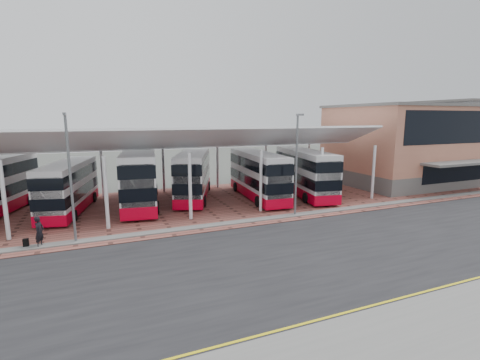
{
  "coord_description": "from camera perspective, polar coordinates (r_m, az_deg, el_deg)",
  "views": [
    {
      "loc": [
        -12.49,
        -16.9,
        7.77
      ],
      "look_at": [
        -1.83,
        8.61,
        2.81
      ],
      "focal_mm": 26.0,
      "sensor_mm": 36.0,
      "label": 1
    }
  ],
  "objects": [
    {
      "name": "canopy",
      "position": [
        31.58,
        -10.84,
        6.41
      ],
      "size": [
        37.0,
        11.63,
        7.07
      ],
      "color": "silver",
      "rests_on": "ground"
    },
    {
      "name": "sidewalk",
      "position": [
        16.67,
        32.55,
        -19.05
      ],
      "size": [
        120.0,
        4.0,
        0.14
      ],
      "primitive_type": "cube",
      "color": "#61615F",
      "rests_on": "ground"
    },
    {
      "name": "forecourt",
      "position": [
        34.12,
        3.09,
        -2.95
      ],
      "size": [
        72.0,
        16.0,
        0.06
      ],
      "primitive_type": "cube",
      "color": "brown",
      "rests_on": "ground"
    },
    {
      "name": "bus_2",
      "position": [
        32.28,
        -16.06,
        0.35
      ],
      "size": [
        4.45,
        12.11,
        4.88
      ],
      "rotation": [
        0.0,
        0.0,
        -0.15
      ],
      "color": "silver",
      "rests_on": "forecourt"
    },
    {
      "name": "lamp_west",
      "position": [
        23.47,
        -26.11,
        0.77
      ],
      "size": [
        0.16,
        0.9,
        8.07
      ],
      "color": "slate",
      "rests_on": "ground"
    },
    {
      "name": "pedestrian",
      "position": [
        24.35,
        -30.06,
        -7.36
      ],
      "size": [
        0.69,
        0.81,
        1.9
      ],
      "primitive_type": "imported",
      "rotation": [
        0.0,
        0.0,
        1.16
      ],
      "color": "black",
      "rests_on": "forecourt"
    },
    {
      "name": "ground",
      "position": [
        22.41,
        13.13,
        -10.39
      ],
      "size": [
        140.0,
        140.0,
        0.0
      ],
      "primitive_type": "plane",
      "color": "#454842"
    },
    {
      "name": "bus_4",
      "position": [
        33.67,
        2.95,
        0.75
      ],
      "size": [
        3.51,
        10.97,
        4.44
      ],
      "rotation": [
        0.0,
        0.0,
        -0.1
      ],
      "color": "silver",
      "rests_on": "forecourt"
    },
    {
      "name": "bus_3",
      "position": [
        33.93,
        -7.62,
        0.77
      ],
      "size": [
        6.2,
        11.03,
        4.47
      ],
      "rotation": [
        0.0,
        0.0,
        -0.36
      ],
      "color": "silver",
      "rests_on": "forecourt"
    },
    {
      "name": "yellow_line_near",
      "position": [
        17.72,
        27.03,
        -16.92
      ],
      "size": [
        120.0,
        0.12,
        0.01
      ],
      "primitive_type": "cube",
      "color": "yellow",
      "rests_on": "road"
    },
    {
      "name": "bus_5",
      "position": [
        35.63,
        10.56,
        1.18
      ],
      "size": [
        4.55,
        11.24,
        4.52
      ],
      "rotation": [
        0.0,
        0.0,
        -0.19
      ],
      "color": "silver",
      "rests_on": "forecourt"
    },
    {
      "name": "lamp_east",
      "position": [
        27.55,
        9.27,
        2.93
      ],
      "size": [
        0.16,
        0.9,
        8.07
      ],
      "color": "slate",
      "rests_on": "ground"
    },
    {
      "name": "warehouse",
      "position": [
        73.07,
        33.47,
        6.45
      ],
      "size": [
        30.5,
        20.5,
        10.25
      ],
      "color": "slate",
      "rests_on": "ground"
    },
    {
      "name": "terminal",
      "position": [
        47.11,
        26.4,
        5.33
      ],
      "size": [
        18.4,
        14.4,
        9.25
      ],
      "color": "#5F5C5A",
      "rests_on": "ground"
    },
    {
      "name": "bus_1",
      "position": [
        32.0,
        -26.25,
        -1.1
      ],
      "size": [
        4.44,
        10.21,
        4.1
      ],
      "rotation": [
        0.0,
        0.0,
        -0.22
      ],
      "color": "silver",
      "rests_on": "forecourt"
    },
    {
      "name": "road",
      "position": [
        21.66,
        14.7,
        -11.17
      ],
      "size": [
        120.0,
        14.0,
        0.02
      ],
      "primitive_type": "cube",
      "color": "black",
      "rests_on": "ground"
    },
    {
      "name": "suitcase",
      "position": [
        24.87,
        -31.69,
        -8.8
      ],
      "size": [
        0.32,
        0.23,
        0.54
      ],
      "primitive_type": "cube",
      "color": "black",
      "rests_on": "forecourt"
    },
    {
      "name": "yellow_line_far",
      "position": [
        17.89,
        26.27,
        -16.6
      ],
      "size": [
        120.0,
        0.12,
        0.01
      ],
      "primitive_type": "cube",
      "color": "yellow",
      "rests_on": "road"
    },
    {
      "name": "north_kerb",
      "position": [
        27.37,
        5.52,
        -6.22
      ],
      "size": [
        120.0,
        0.8,
        0.14
      ],
      "primitive_type": "cube",
      "color": "#61615F",
      "rests_on": "ground"
    }
  ]
}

